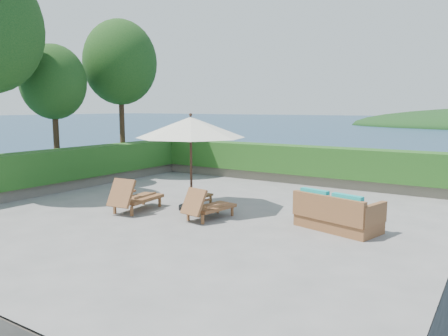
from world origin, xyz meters
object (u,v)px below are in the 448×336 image
Objects in this scene: patio_umbrella at (191,128)px; wicker_loveseat at (336,215)px; lounge_left at (134,197)px; lounge_right at (207,206)px; side_table at (200,197)px.

patio_umbrella reaches higher than wicker_loveseat.
patio_umbrella is 2.34m from lounge_left.
patio_umbrella is 1.60× the size of wicker_loveseat.
patio_umbrella reaches higher than lounge_right.
lounge_left is at bearing -138.25° from patio_umbrella.
side_table is at bearing 18.80° from lounge_left.
lounge_left is 0.83× the size of wicker_loveseat.
lounge_left is at bearing -152.15° from wicker_loveseat.
wicker_loveseat reaches higher than side_table.
lounge_right is (2.09, 0.36, -0.04)m from lounge_left.
lounge_left reaches higher than side_table.
patio_umbrella is 1.94× the size of lounge_left.
lounge_left reaches higher than lounge_right.
wicker_loveseat is at bearing 7.43° from side_table.
patio_umbrella is at bearing -162.72° from wicker_loveseat.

